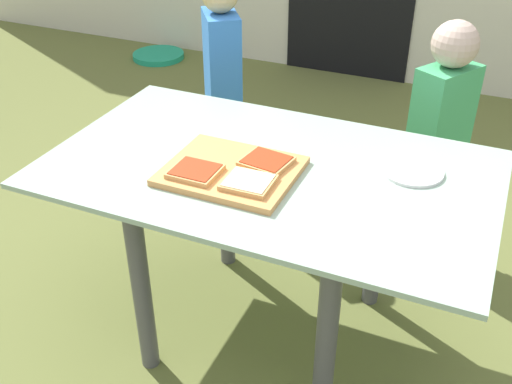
# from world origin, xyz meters

# --- Properties ---
(ground_plane) EXTENTS (16.00, 16.00, 0.00)m
(ground_plane) POSITION_xyz_m (0.00, 0.00, 0.00)
(ground_plane) COLOR #626935
(dining_table) EXTENTS (1.40, 0.84, 0.71)m
(dining_table) POSITION_xyz_m (0.00, 0.00, 0.58)
(dining_table) COLOR #95B19E
(dining_table) RESTS_ON ground
(cutting_board) EXTENTS (0.40, 0.33, 0.02)m
(cutting_board) POSITION_xyz_m (-0.09, -0.09, 0.72)
(cutting_board) COLOR #D38E4D
(cutting_board) RESTS_ON dining_table
(pizza_slice_near_left) EXTENTS (0.14, 0.13, 0.02)m
(pizza_slice_near_left) POSITION_xyz_m (-0.17, -0.16, 0.74)
(pizza_slice_near_left) COLOR tan
(pizza_slice_near_left) RESTS_ON cutting_board
(pizza_slice_far_right) EXTENTS (0.16, 0.15, 0.02)m
(pizza_slice_far_right) POSITION_xyz_m (-0.00, -0.02, 0.74)
(pizza_slice_far_right) COLOR tan
(pizza_slice_far_right) RESTS_ON cutting_board
(pizza_slice_near_right) EXTENTS (0.15, 0.13, 0.02)m
(pizza_slice_near_right) POSITION_xyz_m (-0.00, -0.16, 0.74)
(pizza_slice_near_right) COLOR tan
(pizza_slice_near_right) RESTS_ON cutting_board
(plate_white_right) EXTENTS (0.19, 0.19, 0.01)m
(plate_white_right) POSITION_xyz_m (0.42, 0.14, 0.71)
(plate_white_right) COLOR white
(plate_white_right) RESTS_ON dining_table
(child_left) EXTENTS (0.25, 0.28, 1.08)m
(child_left) POSITION_xyz_m (-0.55, 0.78, 0.61)
(child_left) COLOR #473E42
(child_left) RESTS_ON ground
(child_right) EXTENTS (0.24, 0.28, 1.02)m
(child_right) POSITION_xyz_m (0.43, 0.75, 0.59)
(child_right) COLOR #414735
(child_right) RESTS_ON ground
(garden_hose_coil) EXTENTS (0.40, 0.40, 0.04)m
(garden_hose_coil) POSITION_xyz_m (-1.92, 2.37, 0.02)
(garden_hose_coil) COLOR #1D9B74
(garden_hose_coil) RESTS_ON ground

